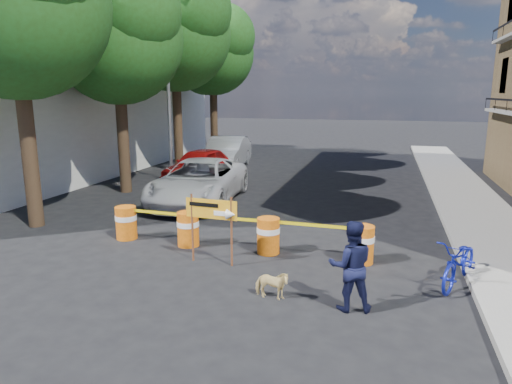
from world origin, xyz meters
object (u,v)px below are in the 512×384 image
Objects in this scene: barrel_far_left at (126,222)px; barrel_far_right at (362,244)px; sedan_silver at (227,153)px; barrel_mid_left at (188,228)px; detour_sign at (217,215)px; bicycle at (462,241)px; sedan_red at (200,165)px; pedestrian at (351,266)px; suv_white at (199,182)px; barrel_mid_right at (268,235)px; dog at (272,285)px.

barrel_far_right is at bearing -0.99° from barrel_far_left.
barrel_mid_left is at bearing -81.83° from sedan_silver.
barrel_far_left is at bearing 164.10° from detour_sign.
sedan_red is at bearing 160.19° from bicycle.
barrel_far_left is at bearing -162.29° from bicycle.
pedestrian is 2.70m from bicycle.
pedestrian is 0.34× the size of sedan_silver.
suv_white reaches higher than sedan_red.
barrel_mid_left is 0.55× the size of detour_sign.
barrel_far_left is 1.00× the size of barrel_mid_right.
bicycle reaches higher than barrel_far_right.
barrel_far_left is 1.28× the size of dog.
detour_sign is (3.08, -1.11, 0.71)m from barrel_far_left.
detour_sign is 0.32× the size of sedan_silver.
sedan_red is at bearing 31.66° from dog.
sedan_red is (-6.02, 10.83, 0.44)m from dog.
barrel_mid_left is (1.87, -0.08, 0.00)m from barrel_far_left.
sedan_red is at bearing -68.01° from pedestrian.
suv_white is 1.11× the size of sedan_silver.
pedestrian is at bearing -21.09° from detour_sign.
detour_sign is at bearing -162.68° from barrel_far_right.
bicycle reaches higher than sedan_red.
dog is at bearing -41.05° from barrel_mid_left.
bicycle reaches higher than barrel_far_left.
barrel_mid_right is (2.15, 0.02, 0.00)m from barrel_mid_left.
dog is 8.32m from suv_white.
dog is (-1.48, 0.01, -0.55)m from pedestrian.
barrel_far_left is at bearing -98.31° from suv_white.
detour_sign is 0.29× the size of suv_white.
pedestrian reaches higher than detour_sign.
barrel_far_left is 5.38m from dog.
detour_sign is 2.38m from dog.
sedan_red reaches higher than barrel_far_left.
barrel_far_left is 6.74m from pedestrian.
suv_white is (-3.74, 4.51, 0.31)m from barrel_mid_right.
sedan_silver is (0.00, 3.70, 0.09)m from sedan_red.
suv_white is at bearing 86.33° from barrel_far_left.
barrel_far_right is (6.29, -0.11, 0.00)m from barrel_far_left.
pedestrian reaches higher than barrel_far_left.
barrel_mid_right is at bearing -61.70° from pedestrian.
detour_sign is 3.48m from pedestrian.
suv_white is at bearing -84.70° from sedan_silver.
bicycle is (5.24, 0.23, -0.21)m from detour_sign.
barrel_mid_right is 0.53× the size of pedestrian.
barrel_mid_right is at bearing 178.78° from barrel_far_right.
barrel_far_right is at bearing -104.58° from pedestrian.
pedestrian reaches higher than barrel_far_right.
detour_sign is at bearing -153.74° from bicycle.
bicycle is (4.29, -0.83, 0.50)m from barrel_mid_right.
suv_white is (-4.44, 7.02, 0.49)m from dog.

